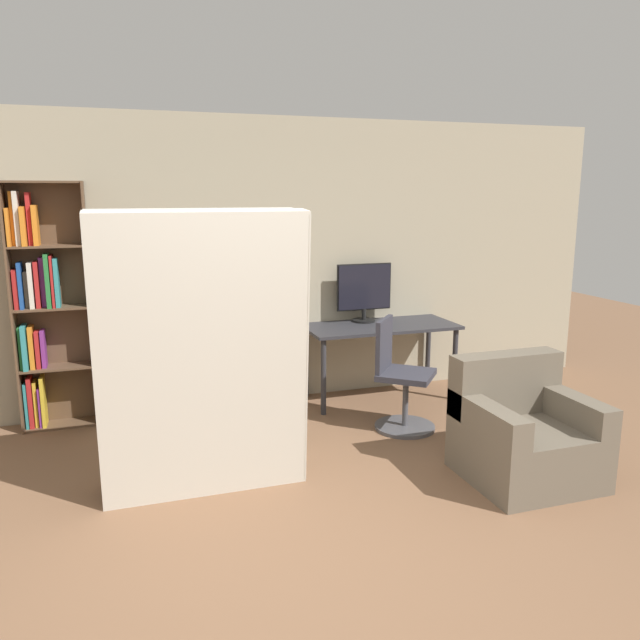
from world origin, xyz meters
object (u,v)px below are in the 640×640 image
at_px(armchair, 523,434).
at_px(mattress_far, 199,349).
at_px(bookshelf, 44,306).
at_px(monitor, 364,290).
at_px(office_chair, 400,384).
at_px(mattress_near, 205,358).

bearing_deg(armchair, mattress_far, 162.34).
height_order(bookshelf, armchair, bookshelf).
bearing_deg(monitor, mattress_far, -141.79).
xyz_separation_m(mattress_far, armchair, (2.17, -0.69, -0.63)).
bearing_deg(office_chair, bookshelf, 160.30).
bearing_deg(mattress_near, armchair, -11.06).
bearing_deg(mattress_near, office_chair, 21.97).
height_order(mattress_near, mattress_far, same).
bearing_deg(bookshelf, monitor, -0.60).
distance_m(office_chair, armchair, 1.21).
relative_size(mattress_near, armchair, 2.24).
relative_size(bookshelf, mattress_near, 1.10).
height_order(office_chair, armchair, office_chair).
relative_size(monitor, mattress_near, 0.30).
bearing_deg(bookshelf, mattress_far, -52.76).
height_order(mattress_near, armchair, mattress_near).
distance_m(monitor, bookshelf, 2.92).
xyz_separation_m(mattress_near, armchair, (2.17, -0.42, -0.63)).
xyz_separation_m(bookshelf, mattress_far, (1.11, -1.46, -0.11)).
relative_size(monitor, mattress_far, 0.30).
xyz_separation_m(monitor, mattress_far, (-1.81, -1.43, -0.11)).
bearing_deg(mattress_far, armchair, -17.66).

